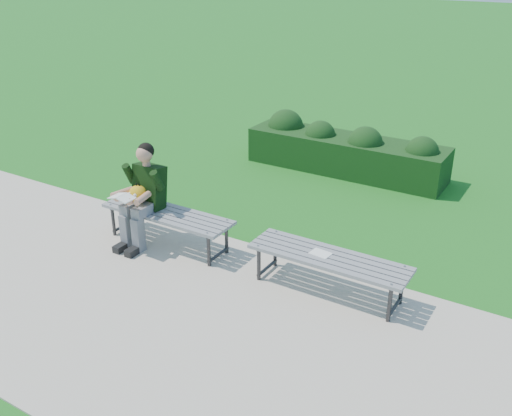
{
  "coord_description": "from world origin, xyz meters",
  "views": [
    {
      "loc": [
        3.46,
        -5.57,
        3.54
      ],
      "look_at": [
        0.24,
        -0.3,
        0.71
      ],
      "focal_mm": 40.0,
      "sensor_mm": 36.0,
      "label": 1
    }
  ],
  "objects_px": {
    "bench_left": "(167,216)",
    "bench_right": "(329,260)",
    "seated_boy": "(143,192)",
    "paper_sheet": "(321,253)",
    "hedge": "(343,149)"
  },
  "relations": [
    {
      "from": "bench_left",
      "to": "seated_boy",
      "type": "bearing_deg",
      "value": -162.7
    },
    {
      "from": "bench_right",
      "to": "seated_boy",
      "type": "bearing_deg",
      "value": -176.89
    },
    {
      "from": "bench_left",
      "to": "bench_right",
      "type": "distance_m",
      "value": 2.24
    },
    {
      "from": "bench_left",
      "to": "bench_right",
      "type": "bearing_deg",
      "value": 1.14
    },
    {
      "from": "hedge",
      "to": "paper_sheet",
      "type": "xyz_separation_m",
      "value": [
        1.32,
        -3.66,
        0.09
      ]
    },
    {
      "from": "bench_left",
      "to": "paper_sheet",
      "type": "relative_size",
      "value": 7.63
    },
    {
      "from": "bench_right",
      "to": "hedge",
      "type": "bearing_deg",
      "value": 111.21
    },
    {
      "from": "bench_right",
      "to": "seated_boy",
      "type": "relative_size",
      "value": 1.37
    },
    {
      "from": "seated_boy",
      "to": "hedge",
      "type": "bearing_deg",
      "value": 73.68
    },
    {
      "from": "bench_left",
      "to": "seated_boy",
      "type": "distance_m",
      "value": 0.43
    },
    {
      "from": "hedge",
      "to": "bench_right",
      "type": "relative_size",
      "value": 1.9
    },
    {
      "from": "seated_boy",
      "to": "paper_sheet",
      "type": "xyz_separation_m",
      "value": [
        2.44,
        0.14,
        -0.24
      ]
    },
    {
      "from": "bench_left",
      "to": "seated_boy",
      "type": "relative_size",
      "value": 1.37
    },
    {
      "from": "paper_sheet",
      "to": "seated_boy",
      "type": "bearing_deg",
      "value": -176.76
    },
    {
      "from": "hedge",
      "to": "bench_right",
      "type": "xyz_separation_m",
      "value": [
        1.42,
        -3.66,
        0.03
      ]
    }
  ]
}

